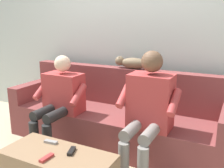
% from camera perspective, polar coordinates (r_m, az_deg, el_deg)
% --- Properties ---
extents(back_wall, '(5.29, 0.06, 2.51)m').
position_cam_1_polar(back_wall, '(3.31, 4.86, 10.82)').
color(back_wall, silver).
rests_on(back_wall, ground).
extents(couch, '(2.62, 0.76, 0.87)m').
position_cam_1_polar(couch, '(3.07, 0.89, -7.77)').
color(couch, brown).
rests_on(couch, ground).
extents(person_left_seated, '(0.57, 0.60, 1.17)m').
position_cam_1_polar(person_left_seated, '(2.44, 8.17, -4.90)').
color(person_left_seated, '#B23838').
rests_on(person_left_seated, ground).
extents(person_right_seated, '(0.59, 0.59, 1.06)m').
position_cam_1_polar(person_right_seated, '(2.94, -11.62, -2.94)').
color(person_right_seated, '#B23838').
rests_on(person_right_seated, ground).
extents(cat_on_backrest, '(0.55, 0.13, 0.15)m').
position_cam_1_polar(cat_on_backrest, '(3.08, 4.29, 4.78)').
color(cat_on_backrest, '#756047').
rests_on(cat_on_backrest, couch).
extents(remote_red, '(0.05, 0.13, 0.02)m').
position_cam_1_polar(remote_red, '(2.14, -14.49, -15.77)').
color(remote_red, '#B73333').
rests_on(remote_red, coffee_table).
extents(remote_gray, '(0.13, 0.05, 0.02)m').
position_cam_1_polar(remote_gray, '(2.38, -13.60, -12.55)').
color(remote_gray, gray).
rests_on(remote_gray, coffee_table).
extents(remote_black, '(0.08, 0.13, 0.03)m').
position_cam_1_polar(remote_black, '(2.19, -9.08, -14.66)').
color(remote_black, black).
rests_on(remote_black, coffee_table).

